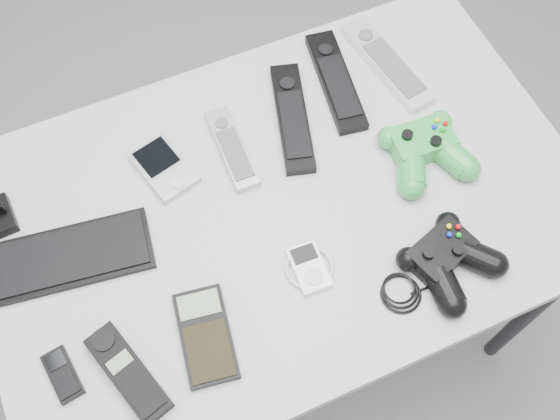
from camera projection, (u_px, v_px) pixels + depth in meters
name	position (u px, v px, depth m)	size (l,w,h in m)	color
floor	(311.00, 313.00, 1.86)	(3.50, 3.50, 0.00)	slate
desk	(282.00, 218.00, 1.25)	(1.10, 0.71, 0.74)	#A6A6A9
pda_keyboard	(72.00, 256.00, 1.14)	(0.28, 0.12, 0.02)	black
pda	(164.00, 168.00, 1.22)	(0.08, 0.12, 0.02)	#A7A8AF
remote_silver_a	(232.00, 148.00, 1.24)	(0.05, 0.18, 0.02)	#A7A8AF
remote_black_a	(292.00, 117.00, 1.26)	(0.06, 0.25, 0.02)	black
remote_black_b	(336.00, 81.00, 1.31)	(0.06, 0.24, 0.02)	black
remote_silver_b	(387.00, 63.00, 1.32)	(0.06, 0.25, 0.03)	silver
mobile_phone	(62.00, 375.00, 1.05)	(0.04, 0.09, 0.01)	black
cordless_handset	(128.00, 373.00, 1.04)	(0.05, 0.17, 0.03)	black
calculator	(206.00, 336.00, 1.07)	(0.08, 0.16, 0.02)	black
mp3_player	(309.00, 268.00, 1.13)	(0.08, 0.09, 0.02)	white
controller_black	(448.00, 258.00, 1.12)	(0.26, 0.17, 0.05)	black
controller_green	(425.00, 148.00, 1.22)	(0.16, 0.17, 0.05)	#268B3B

